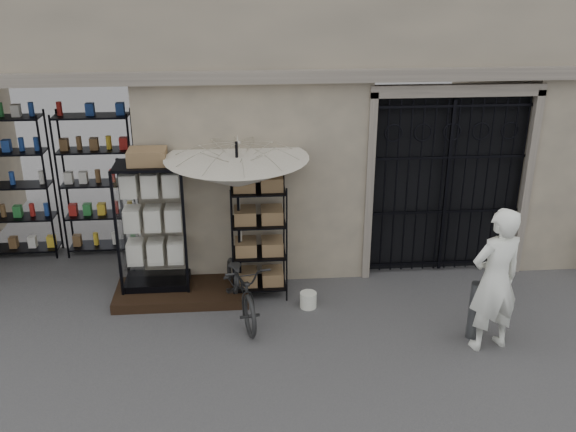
{
  "coord_description": "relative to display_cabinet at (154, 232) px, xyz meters",
  "views": [
    {
      "loc": [
        -1.47,
        -7.11,
        4.85
      ],
      "look_at": [
        -0.8,
        1.4,
        1.35
      ],
      "focal_mm": 40.0,
      "sensor_mm": 36.0,
      "label": 1
    }
  ],
  "objects": [
    {
      "name": "step_platform",
      "position": [
        0.37,
        -0.18,
        -0.94
      ],
      "size": [
        2.0,
        0.9,
        0.15
      ],
      "primitive_type": "cube",
      "color": "black",
      "rests_on": "ground"
    },
    {
      "name": "wire_rack",
      "position": [
        1.56,
        -0.12,
        -0.14
      ],
      "size": [
        0.8,
        0.58,
        1.8
      ],
      "rotation": [
        0.0,
        0.0,
        -0.02
      ],
      "color": "black",
      "rests_on": "ground"
    },
    {
      "name": "display_cabinet",
      "position": [
        0.0,
        0.0,
        0.0
      ],
      "size": [
        1.07,
        0.8,
        2.09
      ],
      "rotation": [
        0.0,
        0.0,
        0.23
      ],
      "color": "black",
      "rests_on": "step_platform"
    },
    {
      "name": "steel_bollard",
      "position": [
        4.38,
        -1.59,
        -0.6
      ],
      "size": [
        0.2,
        0.2,
        0.83
      ],
      "primitive_type": "cylinder",
      "rotation": [
        0.0,
        0.0,
        0.41
      ],
      "color": "#595C5F",
      "rests_on": "ground"
    },
    {
      "name": "shop_shelving",
      "position": [
        -1.78,
        1.57,
        0.23
      ],
      "size": [
        2.7,
        0.5,
        2.5
      ],
      "primitive_type": "cube",
      "color": "black",
      "rests_on": "ground"
    },
    {
      "name": "shop_recess",
      "position": [
        -1.73,
        1.07,
        0.48
      ],
      "size": [
        3.0,
        1.7,
        3.0
      ],
      "primitive_type": "cube",
      "color": "black",
      "rests_on": "ground"
    },
    {
      "name": "shopkeeper",
      "position": [
        4.52,
        -1.81,
        -1.02
      ],
      "size": [
        1.18,
        2.09,
        0.47
      ],
      "primitive_type": "imported",
      "rotation": [
        0.0,
        0.0,
        3.39
      ],
      "color": "white",
      "rests_on": "ground"
    },
    {
      "name": "market_umbrella",
      "position": [
        1.26,
        -0.17,
        1.08
      ],
      "size": [
        2.37,
        2.39,
        2.91
      ],
      "rotation": [
        0.0,
        0.0,
        -0.43
      ],
      "color": "black",
      "rests_on": "ground"
    },
    {
      "name": "ground",
      "position": [
        2.77,
        -1.73,
        -1.02
      ],
      "size": [
        80.0,
        80.0,
        0.0
      ],
      "primitive_type": "plane",
      "color": "#252529",
      "rests_on": "ground"
    },
    {
      "name": "bicycle",
      "position": [
        1.27,
        -0.73,
        -1.02
      ],
      "size": [
        0.8,
        1.04,
        1.78
      ],
      "primitive_type": "imported",
      "rotation": [
        0.0,
        0.0,
        0.21
      ],
      "color": "black",
      "rests_on": "ground"
    },
    {
      "name": "white_bucket",
      "position": [
        2.25,
        -0.61,
        -0.9
      ],
      "size": [
        0.26,
        0.26,
        0.24
      ],
      "primitive_type": "cylinder",
      "rotation": [
        0.0,
        0.0,
        -0.04
      ],
      "color": "silver",
      "rests_on": "ground"
    },
    {
      "name": "iron_gate",
      "position": [
        4.52,
        0.55,
        0.48
      ],
      "size": [
        2.5,
        0.21,
        3.0
      ],
      "color": "black",
      "rests_on": "ground"
    }
  ]
}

